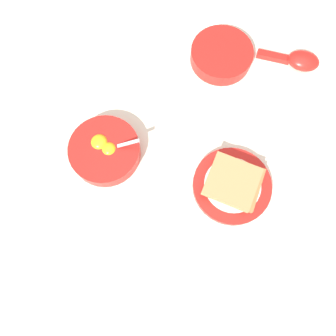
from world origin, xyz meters
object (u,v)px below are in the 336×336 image
at_px(egg_bowl, 105,151).
at_px(soup_spoon, 299,60).
at_px(toast_plate, 232,186).
at_px(toast_sandwich, 234,182).
at_px(congee_bowl, 221,55).

distance_m(egg_bowl, soup_spoon, 0.53).
relative_size(toast_plate, toast_sandwich, 1.34).
height_order(toast_sandwich, soup_spoon, toast_sandwich).
bearing_deg(toast_plate, toast_sandwich, 22.41).
relative_size(toast_sandwich, congee_bowl, 0.85).
distance_m(toast_plate, congee_bowl, 0.33).
relative_size(egg_bowl, soup_spoon, 1.03).
xyz_separation_m(egg_bowl, congee_bowl, (0.31, -0.22, -0.00)).
distance_m(toast_plate, soup_spoon, 0.37).
bearing_deg(toast_sandwich, soup_spoon, -18.12).
height_order(toast_plate, soup_spoon, soup_spoon).
height_order(egg_bowl, toast_plate, egg_bowl).
relative_size(toast_plate, congee_bowl, 1.14).
bearing_deg(soup_spoon, egg_bowl, 129.13).
relative_size(toast_sandwich, soup_spoon, 0.85).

